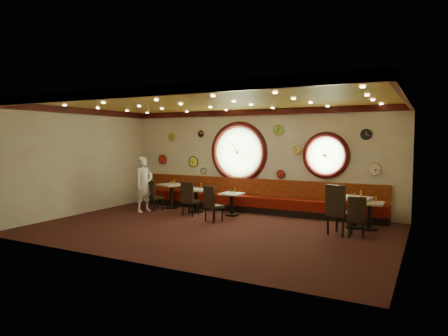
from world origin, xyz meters
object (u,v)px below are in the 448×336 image
table_d (355,209)px  condiment_b_bottle (201,186)px  condiment_d_bottle (361,194)px  chair_a (153,193)px  condiment_c_salt (230,191)px  condiment_c_pepper (232,192)px  condiment_e_pepper (371,200)px  table_a (172,193)px  chair_c (211,201)px  condiment_a_bottle (174,181)px  condiment_e_bottle (376,199)px  condiment_b_salt (194,187)px  chair_b (189,197)px  chair_d (338,207)px  waiter (144,184)px  condiment_c_bottle (235,190)px  table_e (370,212)px  condiment_e_salt (366,200)px  condiment_b_pepper (197,188)px  chair_e (356,214)px  condiment_a_pepper (171,183)px  table_c (232,201)px  table_b (196,198)px  condiment_d_pepper (355,195)px  condiment_d_salt (351,195)px  condiment_a_salt (172,182)px

table_d → condiment_b_bottle: size_ratio=4.69×
condiment_d_bottle → chair_a: bearing=-176.1°
condiment_c_salt → condiment_c_pepper: bearing=-35.7°
condiment_e_pepper → condiment_c_pepper: bearing=-179.8°
table_a → table_d: table_a is taller
chair_c → condiment_d_bottle: (3.74, 1.11, 0.31)m
condiment_a_bottle → condiment_d_bottle: bearing=-2.9°
condiment_e_bottle → condiment_b_salt: bearing=-179.7°
chair_b → chair_a: bearing=171.4°
table_d → chair_d: chair_d is taller
waiter → condiment_e_pepper: bearing=-71.9°
condiment_c_salt → condiment_c_bottle: (0.14, 0.06, 0.03)m
table_e → condiment_e_salt: bearing=176.7°
condiment_b_pepper → chair_c: bearing=-43.7°
condiment_b_salt → condiment_e_salt: size_ratio=0.87×
table_d → condiment_e_bottle: 0.57m
chair_e → waiter: waiter is taller
condiment_a_pepper → condiment_b_bottle: (1.25, -0.13, -0.03)m
table_c → chair_c: (-0.08, -1.08, 0.15)m
table_e → condiment_e_pepper: (0.03, 0.01, 0.31)m
table_b → condiment_e_bottle: condiment_e_bottle is taller
condiment_a_bottle → condiment_e_bottle: 6.31m
table_c → condiment_a_pepper: (-2.35, 0.22, 0.42)m
table_e → condiment_d_pepper: bearing=-179.2°
condiment_c_pepper → condiment_d_pepper: condiment_d_pepper is taller
table_b → chair_c: size_ratio=1.39×
condiment_b_bottle → table_a: bearing=173.1°
table_a → condiment_a_pepper: condiment_a_pepper is taller
condiment_c_bottle → waiter: 2.90m
table_c → condiment_a_bottle: (-2.28, 0.32, 0.45)m
table_d → condiment_b_pepper: condiment_b_pepper is taller
chair_b → condiment_d_salt: size_ratio=7.35×
condiment_b_bottle → condiment_d_bottle: condiment_d_bottle is taller
condiment_c_bottle → condiment_a_pepper: bearing=176.8°
chair_b → condiment_b_pepper: (-0.12, 0.65, 0.19)m
condiment_b_pepper → table_e: bearing=-0.5°
chair_a → condiment_a_bottle: (0.31, 0.72, 0.33)m
condiment_a_pepper → table_b: bearing=-11.9°
condiment_a_salt → condiment_b_bottle: size_ratio=0.51×
chair_e → condiment_b_salt: bearing=156.4°
condiment_e_pepper → condiment_d_pepper: bearing=-178.2°
chair_c → condiment_d_pepper: chair_c is taller
condiment_d_salt → condiment_e_salt: 0.37m
table_c → chair_e: 3.89m
condiment_e_pepper → waiter: bearing=-174.6°
condiment_d_salt → condiment_b_bottle: 4.54m
table_d → waiter: (-6.27, -0.64, 0.36)m
chair_e → condiment_a_pepper: bearing=156.6°
chair_e → condiment_e_bottle: (0.29, 1.10, 0.23)m
chair_b → condiment_b_salt: chair_b is taller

